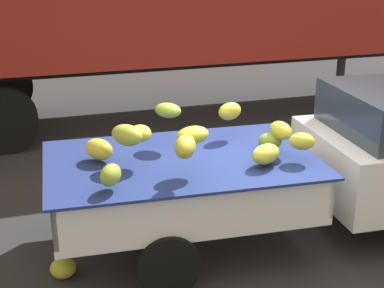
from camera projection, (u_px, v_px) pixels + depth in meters
ground at (252, 243)px, 6.53m from camera, size 220.00×220.00×0.00m
curb_strip at (126, 64)px, 15.42m from camera, size 80.00×0.80×0.16m
pickup_truck at (351, 159)px, 6.63m from camera, size 5.19×1.91×1.70m
fallen_banana_bunch_near_tailgate at (63, 268)px, 5.86m from camera, size 0.30×0.32×0.20m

